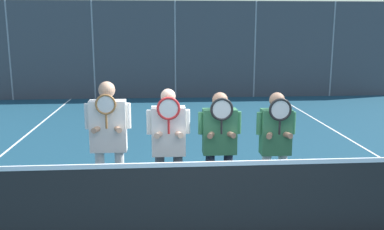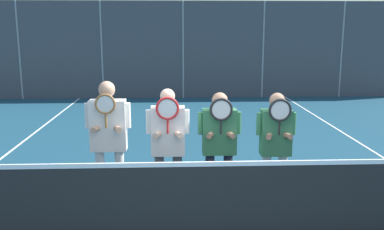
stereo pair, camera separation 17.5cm
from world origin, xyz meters
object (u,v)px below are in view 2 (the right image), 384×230
object	(u,v)px
player_leftmost	(108,135)
player_center_right	(219,140)
player_center_left	(168,141)
car_center	(271,66)
player_rightmost	(276,141)
car_left_of_center	(160,67)
car_far_left	(45,67)

from	to	relation	value
player_leftmost	player_center_right	bearing A→B (deg)	0.88
player_center_left	car_center	bearing A→B (deg)	70.98
player_leftmost	player_center_right	size ratio (longest dim) A/B	1.10
player_center_right	player_rightmost	bearing A→B (deg)	-6.41
player_leftmost	car_left_of_center	world-z (taller)	player_leftmost
player_center_left	player_center_right	world-z (taller)	player_center_left
player_rightmost	car_center	distance (m)	12.62
car_far_left	player_rightmost	bearing A→B (deg)	-61.36
player_center_right	car_left_of_center	bearing A→B (deg)	95.59
player_leftmost	player_rightmost	world-z (taller)	player_leftmost
player_leftmost	car_far_left	size ratio (longest dim) A/B	0.44
player_rightmost	car_far_left	size ratio (longest dim) A/B	0.40
player_leftmost	player_center_right	distance (m)	1.54
player_leftmost	car_left_of_center	bearing A→B (deg)	88.42
player_center_left	car_left_of_center	world-z (taller)	car_left_of_center
player_center_right	car_far_left	distance (m)	13.49
player_center_left	car_left_of_center	distance (m)	12.38
player_leftmost	player_rightmost	distance (m)	2.32
player_center_right	player_rightmost	xyz separation A→B (m)	(0.78, -0.09, -0.01)
player_center_left	player_center_right	bearing A→B (deg)	10.25
player_center_left	car_left_of_center	size ratio (longest dim) A/B	0.44
player_rightmost	car_far_left	bearing A→B (deg)	118.64
player_rightmost	car_left_of_center	bearing A→B (deg)	99.10
player_leftmost	car_center	size ratio (longest dim) A/B	0.43
player_center_right	car_far_left	bearing A→B (deg)	115.92
player_center_left	player_rightmost	bearing A→B (deg)	1.63
player_center_left	player_rightmost	xyz separation A→B (m)	(1.49, 0.04, -0.04)
player_rightmost	car_center	bearing A→B (deg)	77.35
car_center	player_center_right	bearing A→B (deg)	-106.15
player_center_right	car_left_of_center	world-z (taller)	car_left_of_center
car_far_left	car_left_of_center	distance (m)	4.70
player_center_right	car_far_left	size ratio (longest dim) A/B	0.40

